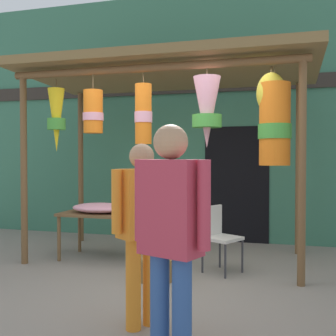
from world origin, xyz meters
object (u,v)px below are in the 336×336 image
(flower_heap_on_table, at_px, (101,208))
(folding_chair, at_px, (218,233))
(vendor_in_orange, at_px, (171,229))
(shopper_by_bananas, at_px, (142,220))
(wicker_basket_by_table, at_px, (156,269))
(display_table, at_px, (105,217))

(flower_heap_on_table, distance_m, folding_chair, 1.75)
(vendor_in_orange, height_order, shopper_by_bananas, vendor_in_orange)
(folding_chair, bearing_deg, vendor_in_orange, -87.34)
(wicker_basket_by_table, bearing_deg, display_table, 142.74)
(display_table, bearing_deg, shopper_by_bananas, -58.24)
(display_table, distance_m, flower_heap_on_table, 0.16)
(display_table, distance_m, shopper_by_bananas, 2.56)
(wicker_basket_by_table, height_order, shopper_by_bananas, shopper_by_bananas)
(flower_heap_on_table, bearing_deg, wicker_basket_by_table, -34.15)
(flower_heap_on_table, relative_size, shopper_by_bananas, 0.51)
(display_table, height_order, vendor_in_orange, vendor_in_orange)
(folding_chair, xyz_separation_m, shopper_by_bananas, (-0.35, -1.93, 0.43))
(folding_chair, height_order, vendor_in_orange, vendor_in_orange)
(shopper_by_bananas, bearing_deg, display_table, 121.76)
(folding_chair, relative_size, wicker_basket_by_table, 1.76)
(wicker_basket_by_table, bearing_deg, shopper_by_bananas, -77.22)
(folding_chair, distance_m, wicker_basket_by_table, 0.93)
(display_table, xyz_separation_m, wicker_basket_by_table, (1.02, -0.78, -0.47))
(vendor_in_orange, xyz_separation_m, shopper_by_bananas, (-0.47, 0.76, -0.07))
(flower_heap_on_table, bearing_deg, folding_chair, -5.72)
(vendor_in_orange, bearing_deg, flower_heap_on_table, 122.83)
(folding_chair, distance_m, vendor_in_orange, 2.74)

